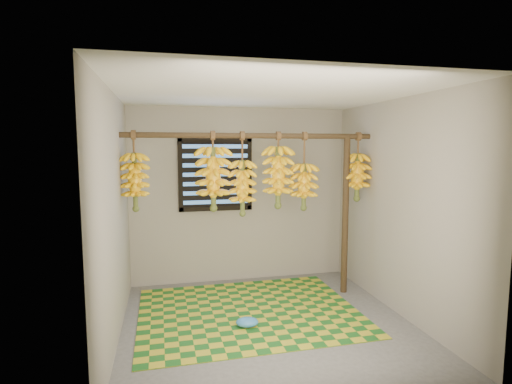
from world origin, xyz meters
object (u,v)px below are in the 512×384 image
object	(u,v)px
banana_bunch_d	(278,177)
banana_bunch_f	(357,177)
woven_mat	(249,311)
banana_bunch_b	(213,179)
plastic_bag	(247,322)
banana_bunch_a	(135,182)
banana_bunch_c	(242,188)
support_post	(345,216)
banana_bunch_e	(304,186)

from	to	relation	value
banana_bunch_d	banana_bunch_f	bearing A→B (deg)	0.00
woven_mat	banana_bunch_b	bearing A→B (deg)	135.16
plastic_bag	banana_bunch_b	distance (m)	1.64
banana_bunch_d	banana_bunch_f	distance (m)	1.04
banana_bunch_b	banana_bunch_f	world-z (taller)	same
plastic_bag	banana_bunch_f	size ratio (longest dim) A/B	0.28
plastic_bag	banana_bunch_f	world-z (taller)	banana_bunch_f
banana_bunch_a	banana_bunch_c	size ratio (longest dim) A/B	0.90
woven_mat	plastic_bag	distance (m)	0.40
support_post	banana_bunch_e	bearing A→B (deg)	180.00
banana_bunch_f	support_post	bearing A→B (deg)	180.00
support_post	banana_bunch_a	bearing A→B (deg)	180.00
banana_bunch_b	banana_bunch_e	bearing A→B (deg)	0.00
banana_bunch_a	plastic_bag	bearing A→B (deg)	-33.20
banana_bunch_e	plastic_bag	bearing A→B (deg)	-139.79
banana_bunch_f	banana_bunch_a	bearing A→B (deg)	180.00
plastic_bag	banana_bunch_e	size ratio (longest dim) A/B	0.25
woven_mat	banana_bunch_f	world-z (taller)	banana_bunch_f
support_post	plastic_bag	size ratio (longest dim) A/B	8.42
banana_bunch_c	banana_bunch_d	bearing A→B (deg)	0.00
banana_bunch_a	banana_bunch_d	bearing A→B (deg)	0.00
support_post	woven_mat	world-z (taller)	support_post
support_post	plastic_bag	distance (m)	1.86
woven_mat	banana_bunch_a	bearing A→B (deg)	164.22
banana_bunch_f	woven_mat	bearing A→B (deg)	-166.86
banana_bunch_b	banana_bunch_c	distance (m)	0.36
support_post	banana_bunch_c	bearing A→B (deg)	180.00
support_post	banana_bunch_d	bearing A→B (deg)	180.00
banana_bunch_e	banana_bunch_f	world-z (taller)	same
support_post	banana_bunch_c	xyz separation A→B (m)	(-1.33, 0.00, 0.39)
plastic_bag	support_post	bearing A→B (deg)	27.17
support_post	plastic_bag	bearing A→B (deg)	-152.83
woven_mat	banana_bunch_a	world-z (taller)	banana_bunch_a
support_post	banana_bunch_c	world-z (taller)	banana_bunch_c
support_post	banana_bunch_a	world-z (taller)	banana_bunch_a
banana_bunch_b	banana_bunch_f	xyz separation A→B (m)	(1.83, 0.00, -0.01)
banana_bunch_e	banana_bunch_f	distance (m)	0.72
woven_mat	banana_bunch_d	world-z (taller)	banana_bunch_d
banana_bunch_c	plastic_bag	bearing A→B (deg)	-97.64
woven_mat	banana_bunch_c	xyz separation A→B (m)	(-0.00, 0.35, 1.38)
woven_mat	plastic_bag	bearing A→B (deg)	-104.48
banana_bunch_a	banana_bunch_f	bearing A→B (deg)	0.00
banana_bunch_a	banana_bunch_b	world-z (taller)	same
banana_bunch_a	banana_bunch_e	xyz separation A→B (m)	(1.99, 0.00, -0.10)
woven_mat	banana_bunch_e	xyz separation A→B (m)	(0.77, 0.35, 1.38)
woven_mat	banana_bunch_c	world-z (taller)	banana_bunch_c
banana_bunch_a	banana_bunch_e	size ratio (longest dim) A/B	0.94
support_post	banana_bunch_b	bearing A→B (deg)	-180.00
banana_bunch_d	woven_mat	bearing A→B (deg)	-141.68
woven_mat	plastic_bag	size ratio (longest dim) A/B	10.25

